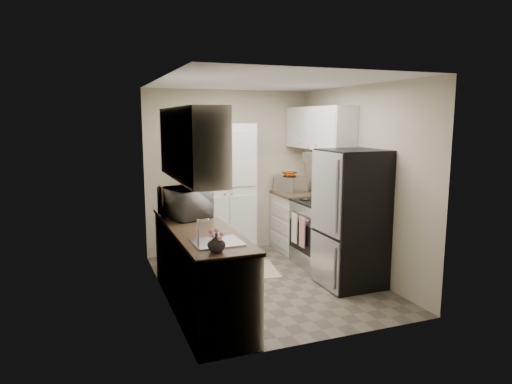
{
  "coord_description": "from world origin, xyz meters",
  "views": [
    {
      "loc": [
        -2.12,
        -5.13,
        2.07
      ],
      "look_at": [
        -0.11,
        0.15,
        1.16
      ],
      "focal_mm": 32.0,
      "sensor_mm": 36.0,
      "label": 1
    }
  ],
  "objects_px": {
    "toaster_oven": "(291,184)",
    "refrigerator": "(351,218)",
    "wine_bottle": "(183,199)",
    "microwave": "(186,203)",
    "pantry_cabinet": "(222,191)",
    "electric_range": "(321,232)"
  },
  "relations": [
    {
      "from": "toaster_oven",
      "to": "refrigerator",
      "type": "bearing_deg",
      "value": -109.87
    },
    {
      "from": "refrigerator",
      "to": "wine_bottle",
      "type": "height_order",
      "value": "refrigerator"
    },
    {
      "from": "microwave",
      "to": "wine_bottle",
      "type": "distance_m",
      "value": 0.36
    },
    {
      "from": "refrigerator",
      "to": "microwave",
      "type": "height_order",
      "value": "refrigerator"
    },
    {
      "from": "pantry_cabinet",
      "to": "refrigerator",
      "type": "xyz_separation_m",
      "value": [
        1.14,
        -1.73,
        -0.15
      ]
    },
    {
      "from": "microwave",
      "to": "toaster_oven",
      "type": "height_order",
      "value": "microwave"
    },
    {
      "from": "pantry_cabinet",
      "to": "microwave",
      "type": "relative_size",
      "value": 3.23
    },
    {
      "from": "refrigerator",
      "to": "wine_bottle",
      "type": "distance_m",
      "value": 2.11
    },
    {
      "from": "electric_range",
      "to": "toaster_oven",
      "type": "distance_m",
      "value": 1.1
    },
    {
      "from": "electric_range",
      "to": "toaster_oven",
      "type": "bearing_deg",
      "value": 92.72
    },
    {
      "from": "microwave",
      "to": "electric_range",
      "type": "bearing_deg",
      "value": -98.76
    },
    {
      "from": "refrigerator",
      "to": "toaster_oven",
      "type": "bearing_deg",
      "value": 90.33
    },
    {
      "from": "pantry_cabinet",
      "to": "microwave",
      "type": "xyz_separation_m",
      "value": [
        -0.82,
        -1.23,
        0.09
      ]
    },
    {
      "from": "electric_range",
      "to": "wine_bottle",
      "type": "relative_size",
      "value": 3.69
    },
    {
      "from": "microwave",
      "to": "wine_bottle",
      "type": "height_order",
      "value": "microwave"
    },
    {
      "from": "electric_range",
      "to": "wine_bottle",
      "type": "height_order",
      "value": "wine_bottle"
    },
    {
      "from": "electric_range",
      "to": "refrigerator",
      "type": "distance_m",
      "value": 0.88
    },
    {
      "from": "toaster_oven",
      "to": "wine_bottle",
      "type": "bearing_deg",
      "value": -175.05
    },
    {
      "from": "microwave",
      "to": "wine_bottle",
      "type": "xyz_separation_m",
      "value": [
        0.04,
        0.35,
        -0.02
      ]
    },
    {
      "from": "refrigerator",
      "to": "toaster_oven",
      "type": "relative_size",
      "value": 3.93
    },
    {
      "from": "pantry_cabinet",
      "to": "toaster_oven",
      "type": "height_order",
      "value": "pantry_cabinet"
    },
    {
      "from": "electric_range",
      "to": "refrigerator",
      "type": "xyz_separation_m",
      "value": [
        -0.03,
        -0.8,
        0.37
      ]
    }
  ]
}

